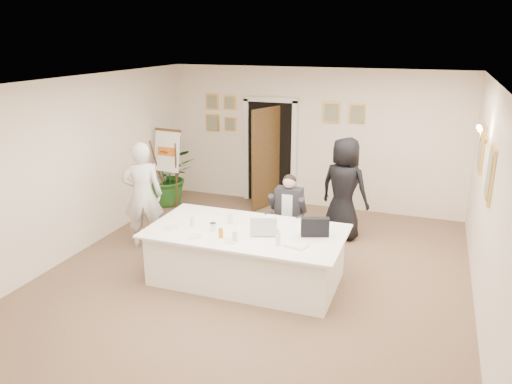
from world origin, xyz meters
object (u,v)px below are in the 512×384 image
object	(u,v)px
flip_chart	(171,173)
laptop	(267,224)
oj_glass	(221,233)
potted_palm	(169,175)
standing_man	(143,195)
paper_stack	(296,245)
steel_jug	(213,227)
standing_woman	(344,189)
seated_man	(288,215)
laptop_bag	(315,227)
conference_table	(246,255)

from	to	relation	value
flip_chart	laptop	world-z (taller)	flip_chart
oj_glass	potted_palm	bearing A→B (deg)	129.69
standing_man	paper_stack	size ratio (longest dim) A/B	6.28
standing_man	laptop	size ratio (longest dim) A/B	4.73
oj_glass	steel_jug	bearing A→B (deg)	135.83
standing_woman	flip_chart	bearing A→B (deg)	12.89
seated_man	laptop	size ratio (longest dim) A/B	3.54
seated_man	oj_glass	xyz separation A→B (m)	(-0.52, -1.46, 0.17)
laptop	oj_glass	bearing A→B (deg)	-162.86
steel_jug	laptop	bearing A→B (deg)	12.24
seated_man	standing_man	xyz separation A→B (m)	(-2.34, -0.51, 0.22)
standing_man	steel_jug	size ratio (longest dim) A/B	16.20
flip_chart	potted_palm	xyz separation A→B (m)	(-0.21, 0.28, -0.13)
flip_chart	paper_stack	xyz separation A→B (m)	(3.33, -2.66, 0.04)
standing_woman	potted_palm	size ratio (longest dim) A/B	1.44
laptop	laptop_bag	distance (m)	0.66
laptop_bag	conference_table	bearing A→B (deg)	167.08
paper_stack	oj_glass	xyz separation A→B (m)	(-1.04, -0.07, 0.05)
paper_stack	standing_woman	bearing A→B (deg)	85.50
conference_table	steel_jug	bearing A→B (deg)	-158.75
flip_chart	steel_jug	bearing A→B (deg)	-50.54
potted_palm	seated_man	bearing A→B (deg)	-27.14
laptop_bag	oj_glass	xyz separation A→B (m)	(-1.18, -0.48, -0.07)
laptop_bag	paper_stack	bearing A→B (deg)	-129.08
potted_palm	laptop	size ratio (longest dim) A/B	3.28
standing_man	laptop_bag	bearing A→B (deg)	143.87
standing_man	potted_palm	bearing A→B (deg)	-98.73
flip_chart	oj_glass	distance (m)	3.56
standing_woman	laptop	bearing A→B (deg)	89.11
seated_man	steel_jug	xyz separation A→B (m)	(-0.73, -1.26, 0.16)
seated_man	laptop	distance (m)	1.13
laptop_bag	steel_jug	size ratio (longest dim) A/B	3.45
oj_glass	paper_stack	bearing A→B (deg)	3.64
laptop	standing_woman	bearing A→B (deg)	54.44
potted_palm	oj_glass	size ratio (longest dim) A/B	9.50
conference_table	potted_palm	size ratio (longest dim) A/B	2.23
standing_woman	steel_jug	xyz separation A→B (m)	(-1.43, -2.24, -0.06)
oj_glass	steel_jug	world-z (taller)	oj_glass
conference_table	flip_chart	bearing A→B (deg)	136.79
standing_woman	laptop_bag	xyz separation A→B (m)	(-0.04, -1.97, 0.02)
oj_glass	laptop_bag	bearing A→B (deg)	22.11
standing_woman	conference_table	bearing A→B (deg)	81.82
potted_palm	steel_jug	distance (m)	3.63
flip_chart	laptop	xyz separation A→B (m)	(2.82, -2.37, 0.16)
seated_man	paper_stack	distance (m)	1.50
standing_man	potted_palm	size ratio (longest dim) A/B	1.44
conference_table	potted_palm	xyz separation A→B (m)	(-2.72, 2.64, 0.22)
seated_man	potted_palm	distance (m)	3.39
laptop	steel_jug	xyz separation A→B (m)	(-0.74, -0.16, -0.08)
standing_woman	oj_glass	distance (m)	2.74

